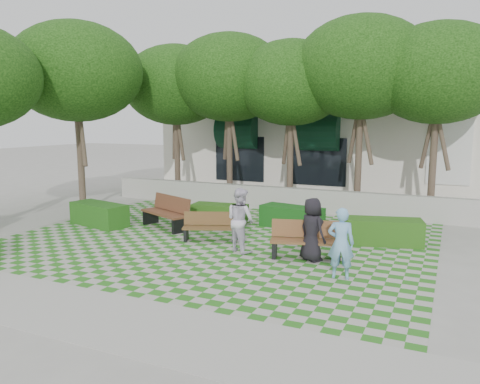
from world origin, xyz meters
The scene contains 17 objects.
ground centered at (0.00, 0.00, 0.00)m, with size 90.00×90.00×0.00m, color gray.
lawn centered at (0.00, 1.00, 0.01)m, with size 12.00×12.00×0.00m, color #2B721E.
sidewalk_south centered at (0.00, -4.70, 0.01)m, with size 16.00×2.00×0.01m, color #9E9B93.
sidewalk_west centered at (-7.20, 1.00, 0.01)m, with size 2.00×12.00×0.01m, color #9E9B93.
retaining_wall centered at (0.00, 6.20, 0.45)m, with size 15.00×0.36×0.90m, color #9E9B93.
bench_east centered at (2.89, 0.37, 0.46)m, with size 1.90×1.06×0.95m.
bench_mid centered at (-0.19, 0.89, 0.40)m, with size 1.66×1.08×0.83m.
bench_west centered at (-2.24, 1.72, 0.51)m, with size 2.09×1.42×1.05m.
hedge_east centered at (4.51, 2.57, 0.37)m, with size 2.10×0.84×0.73m, color #214C14.
hedge_midright centered at (1.48, 3.43, 0.36)m, with size 2.04×0.82×0.71m, color #124514.
hedge_midleft centered at (-1.00, 3.11, 0.33)m, with size 1.87×0.75×0.65m, color #214B14.
hedge_west centered at (-4.52, 1.10, 0.37)m, with size 2.14×0.85×0.75m, color #1B4C14.
person_blue centered at (4.03, -0.84, 0.81)m, with size 0.59×0.39×1.61m, color #76ACD7.
person_dark centered at (3.08, 0.18, 0.80)m, with size 0.78×0.51×1.60m, color black.
person_white centered at (1.10, 0.21, 0.86)m, with size 0.84×0.65×1.73m, color silver.
tree_row centered at (-1.86, 5.95, 5.18)m, with size 17.70×13.40×7.41m.
building centered at (0.93, 14.08, 2.52)m, with size 18.00×8.92×5.15m.
Camera 1 is at (6.18, -10.91, 3.51)m, focal length 35.00 mm.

